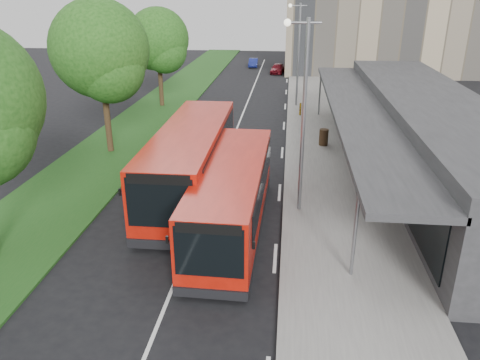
{
  "coord_description": "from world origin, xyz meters",
  "views": [
    {
      "loc": [
        3.56,
        -16.82,
        9.13
      ],
      "look_at": [
        1.61,
        1.73,
        1.5
      ],
      "focal_mm": 35.0,
      "sensor_mm": 36.0,
      "label": 1
    }
  ],
  "objects_px": {
    "tree_far": "(158,43)",
    "lamp_post_near": "(302,107)",
    "bollard": "(300,109)",
    "bus_main": "(232,197)",
    "bus_second": "(191,161)",
    "tree_mid": "(101,56)",
    "litter_bin": "(324,137)",
    "lamp_post_far": "(298,49)",
    "car_far": "(253,63)",
    "car_near": "(277,68)"
  },
  "relations": [
    {
      "from": "tree_mid",
      "to": "bus_main",
      "type": "bearing_deg",
      "value": -46.64
    },
    {
      "from": "litter_bin",
      "to": "car_near",
      "type": "height_order",
      "value": "same"
    },
    {
      "from": "lamp_post_near",
      "to": "lamp_post_far",
      "type": "bearing_deg",
      "value": 90.0
    },
    {
      "from": "lamp_post_far",
      "to": "bus_main",
      "type": "distance_m",
      "value": 22.34
    },
    {
      "from": "tree_mid",
      "to": "car_far",
      "type": "xyz_separation_m",
      "value": [
        5.95,
        34.28,
        -5.16
      ]
    },
    {
      "from": "lamp_post_far",
      "to": "bus_main",
      "type": "height_order",
      "value": "lamp_post_far"
    },
    {
      "from": "bus_second",
      "to": "bollard",
      "type": "bearing_deg",
      "value": 70.24
    },
    {
      "from": "tree_far",
      "to": "bollard",
      "type": "height_order",
      "value": "tree_far"
    },
    {
      "from": "litter_bin",
      "to": "bus_main",
      "type": "bearing_deg",
      "value": -111.09
    },
    {
      "from": "tree_far",
      "to": "bus_main",
      "type": "distance_m",
      "value": 22.93
    },
    {
      "from": "tree_mid",
      "to": "litter_bin",
      "type": "distance_m",
      "value": 13.96
    },
    {
      "from": "tree_far",
      "to": "lamp_post_near",
      "type": "distance_m",
      "value": 22.07
    },
    {
      "from": "tree_far",
      "to": "bus_main",
      "type": "xyz_separation_m",
      "value": [
        8.49,
        -20.99,
        -3.66
      ]
    },
    {
      "from": "car_far",
      "to": "litter_bin",
      "type": "bearing_deg",
      "value": -79.5
    },
    {
      "from": "litter_bin",
      "to": "lamp_post_near",
      "type": "bearing_deg",
      "value": -100.32
    },
    {
      "from": "bus_main",
      "to": "litter_bin",
      "type": "xyz_separation_m",
      "value": [
        4.33,
        11.24,
        -0.81
      ]
    },
    {
      "from": "car_near",
      "to": "car_far",
      "type": "distance_m",
      "value": 5.64
    },
    {
      "from": "bus_main",
      "to": "tree_far",
      "type": "bearing_deg",
      "value": 113.14
    },
    {
      "from": "litter_bin",
      "to": "car_far",
      "type": "xyz_separation_m",
      "value": [
        -6.87,
        32.02,
        -0.13
      ]
    },
    {
      "from": "bus_main",
      "to": "litter_bin",
      "type": "height_order",
      "value": "bus_main"
    },
    {
      "from": "tree_far",
      "to": "bus_main",
      "type": "relative_size",
      "value": 0.79
    },
    {
      "from": "lamp_post_near",
      "to": "bus_main",
      "type": "xyz_separation_m",
      "value": [
        -2.64,
        -1.94,
        -3.26
      ]
    },
    {
      "from": "tree_far",
      "to": "lamp_post_far",
      "type": "bearing_deg",
      "value": 4.87
    },
    {
      "from": "tree_mid",
      "to": "litter_bin",
      "type": "bearing_deg",
      "value": 9.96
    },
    {
      "from": "bus_second",
      "to": "litter_bin",
      "type": "distance_m",
      "value": 10.35
    },
    {
      "from": "tree_mid",
      "to": "car_near",
      "type": "height_order",
      "value": "tree_mid"
    },
    {
      "from": "tree_far",
      "to": "bus_second",
      "type": "distance_m",
      "value": 18.95
    },
    {
      "from": "bus_second",
      "to": "car_far",
      "type": "relative_size",
      "value": 3.63
    },
    {
      "from": "tree_far",
      "to": "lamp_post_far",
      "type": "relative_size",
      "value": 0.99
    },
    {
      "from": "tree_far",
      "to": "car_far",
      "type": "distance_m",
      "value": 23.51
    },
    {
      "from": "lamp_post_near",
      "to": "litter_bin",
      "type": "bearing_deg",
      "value": 79.68
    },
    {
      "from": "tree_mid",
      "to": "tree_far",
      "type": "height_order",
      "value": "tree_mid"
    },
    {
      "from": "lamp_post_near",
      "to": "bus_second",
      "type": "relative_size",
      "value": 0.7
    },
    {
      "from": "litter_bin",
      "to": "bollard",
      "type": "xyz_separation_m",
      "value": [
        -1.33,
        7.35,
        -0.03
      ]
    },
    {
      "from": "litter_bin",
      "to": "car_near",
      "type": "xyz_separation_m",
      "value": [
        -3.69,
        27.37,
        -0.07
      ]
    },
    {
      "from": "bollard",
      "to": "tree_far",
      "type": "bearing_deg",
      "value": 168.22
    },
    {
      "from": "car_near",
      "to": "litter_bin",
      "type": "bearing_deg",
      "value": -74.42
    },
    {
      "from": "lamp_post_far",
      "to": "car_far",
      "type": "distance_m",
      "value": 22.35
    },
    {
      "from": "tree_mid",
      "to": "bus_second",
      "type": "distance_m",
      "value": 9.23
    },
    {
      "from": "bus_second",
      "to": "lamp_post_near",
      "type": "bearing_deg",
      "value": -16.71
    },
    {
      "from": "bus_second",
      "to": "bollard",
      "type": "relative_size",
      "value": 12.11
    },
    {
      "from": "tree_far",
      "to": "lamp_post_far",
      "type": "height_order",
      "value": "lamp_post_far"
    },
    {
      "from": "tree_far",
      "to": "litter_bin",
      "type": "xyz_separation_m",
      "value": [
        12.82,
        -9.75,
        -4.46
      ]
    },
    {
      "from": "bollard",
      "to": "car_far",
      "type": "relative_size",
      "value": 0.3
    },
    {
      "from": "lamp_post_far",
      "to": "bus_main",
      "type": "relative_size",
      "value": 0.79
    },
    {
      "from": "bollard",
      "to": "bus_main",
      "type": "bearing_deg",
      "value": -99.17
    },
    {
      "from": "tree_mid",
      "to": "litter_bin",
      "type": "relative_size",
      "value": 8.8
    },
    {
      "from": "tree_mid",
      "to": "bus_main",
      "type": "distance_m",
      "value": 13.07
    },
    {
      "from": "tree_mid",
      "to": "car_far",
      "type": "relative_size",
      "value": 2.78
    },
    {
      "from": "lamp_post_far",
      "to": "car_near",
      "type": "height_order",
      "value": "lamp_post_far"
    }
  ]
}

